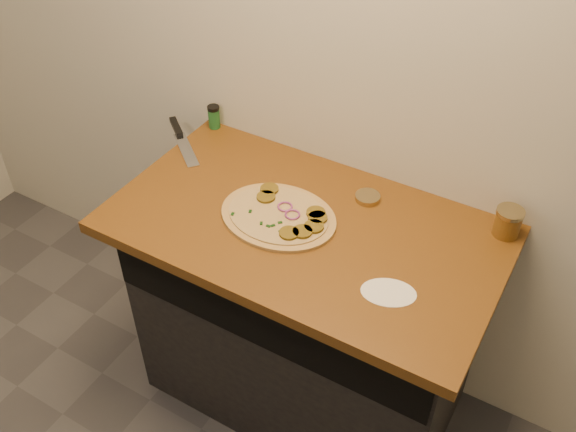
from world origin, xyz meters
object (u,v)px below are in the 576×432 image
Objects in this scene: chefs_knife at (181,137)px; spice_shaker at (214,117)px; pizza at (280,216)px; salsa_jar at (508,222)px.

chefs_knife is 3.04× the size of spice_shaker.
pizza is at bearing -20.12° from chefs_knife.
chefs_knife is 1.15m from salsa_jar.
pizza reaches higher than chefs_knife.
pizza is 0.68m from salsa_jar.
salsa_jar reaches higher than spice_shaker.
pizza is 4.16× the size of salsa_jar.
pizza is 1.40× the size of chefs_knife.
salsa_jar reaches higher than chefs_knife.
salsa_jar is 1.02× the size of spice_shaker.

